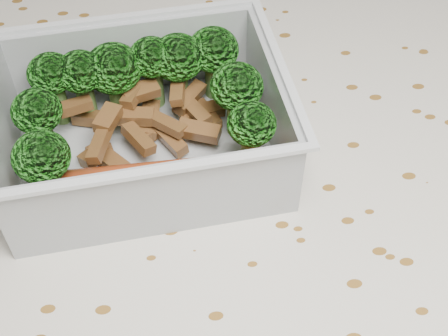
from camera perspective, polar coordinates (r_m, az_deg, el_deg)
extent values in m
cube|color=brown|center=(0.45, -1.08, -4.22)|extent=(1.40, 0.90, 0.04)
cube|color=silver|center=(0.43, -1.13, -2.42)|extent=(1.46, 0.96, 0.01)
cube|color=silver|center=(0.45, -7.07, 1.40)|extent=(0.20, 0.16, 0.00)
cube|color=silver|center=(0.48, -8.48, 10.05)|extent=(0.18, 0.02, 0.06)
cube|color=silver|center=(0.38, -6.25, -2.89)|extent=(0.18, 0.02, 0.06)
cube|color=silver|center=(0.44, 4.34, 6.05)|extent=(0.02, 0.13, 0.06)
cube|color=silver|center=(0.44, -19.31, 2.37)|extent=(0.02, 0.13, 0.06)
cube|color=silver|center=(0.46, -9.01, 13.47)|extent=(0.20, 0.02, 0.00)
cube|color=silver|center=(0.35, -6.58, -0.36)|extent=(0.20, 0.02, 0.00)
cube|color=silver|center=(0.42, 5.26, 9.31)|extent=(0.02, 0.14, 0.00)
cylinder|color=#608C3F|center=(0.47, -14.86, 5.79)|extent=(0.01, 0.01, 0.03)
ellipsoid|color=#328F27|center=(0.45, -15.56, 8.32)|extent=(0.03, 0.03, 0.03)
cylinder|color=#608C3F|center=(0.47, -12.44, 6.03)|extent=(0.01, 0.01, 0.03)
ellipsoid|color=#328F27|center=(0.45, -13.03, 8.59)|extent=(0.03, 0.03, 0.03)
cylinder|color=#608C3F|center=(0.47, -9.63, 6.37)|extent=(0.01, 0.01, 0.03)
ellipsoid|color=#328F27|center=(0.45, -10.10, 8.96)|extent=(0.04, 0.04, 0.03)
cylinder|color=#608C3F|center=(0.47, -6.35, 7.43)|extent=(0.01, 0.01, 0.03)
ellipsoid|color=#328F27|center=(0.45, -6.65, 10.04)|extent=(0.03, 0.03, 0.03)
cylinder|color=#608C3F|center=(0.47, -4.06, 7.43)|extent=(0.01, 0.01, 0.03)
ellipsoid|color=#328F27|center=(0.45, -4.26, 10.05)|extent=(0.04, 0.04, 0.03)
cylinder|color=#608C3F|center=(0.48, -0.94, 8.15)|extent=(0.01, 0.01, 0.03)
ellipsoid|color=#328F27|center=(0.46, -0.99, 10.77)|extent=(0.04, 0.04, 0.03)
cylinder|color=#608C3F|center=(0.45, -15.96, 2.47)|extent=(0.01, 0.01, 0.03)
ellipsoid|color=#328F27|center=(0.43, -16.75, 5.00)|extent=(0.03, 0.03, 0.03)
cylinder|color=#608C3F|center=(0.45, 1.11, 4.81)|extent=(0.01, 0.01, 0.03)
ellipsoid|color=#328F27|center=(0.43, 1.17, 7.46)|extent=(0.04, 0.04, 0.03)
cylinder|color=#608C3F|center=(0.42, -15.54, -1.51)|extent=(0.01, 0.01, 0.03)
ellipsoid|color=#328F27|center=(0.40, -16.37, 1.00)|extent=(0.04, 0.04, 0.03)
cylinder|color=#608C3F|center=(0.42, 2.42, 1.39)|extent=(0.01, 0.01, 0.03)
ellipsoid|color=#328F27|center=(0.40, 2.55, 4.04)|extent=(0.03, 0.03, 0.03)
cube|color=brown|center=(0.45, -4.26, 7.11)|extent=(0.01, 0.03, 0.01)
cube|color=brown|center=(0.46, -6.83, 4.46)|extent=(0.02, 0.04, 0.01)
cube|color=brown|center=(0.45, -7.59, 6.95)|extent=(0.03, 0.02, 0.01)
cube|color=brown|center=(0.46, -3.18, 6.41)|extent=(0.03, 0.03, 0.01)
cube|color=brown|center=(0.44, -11.66, 1.23)|extent=(0.03, 0.02, 0.01)
cube|color=brown|center=(0.44, -5.37, 4.07)|extent=(0.03, 0.03, 0.01)
cube|color=brown|center=(0.45, -13.42, 5.53)|extent=(0.03, 0.02, 0.01)
cube|color=brown|center=(0.44, -10.57, 4.46)|extent=(0.02, 0.03, 0.01)
cube|color=brown|center=(0.46, -7.65, 4.09)|extent=(0.03, 0.04, 0.01)
cube|color=brown|center=(0.42, -11.25, 2.33)|extent=(0.02, 0.04, 0.01)
cube|color=brown|center=(0.45, -8.31, 6.66)|extent=(0.02, 0.03, 0.01)
cube|color=brown|center=(0.44, -4.81, 2.52)|extent=(0.02, 0.03, 0.01)
cube|color=brown|center=(0.45, -2.61, 5.23)|extent=(0.02, 0.03, 0.01)
cube|color=brown|center=(0.44, -10.58, 0.81)|extent=(0.03, 0.03, 0.01)
cube|color=brown|center=(0.46, -1.67, 4.88)|extent=(0.02, 0.03, 0.01)
cube|color=brown|center=(0.44, -2.31, 3.39)|extent=(0.03, 0.02, 0.01)
cube|color=brown|center=(0.45, -8.16, 4.69)|extent=(0.03, 0.02, 0.01)
cube|color=brown|center=(0.46, -2.05, 5.12)|extent=(0.03, 0.02, 0.01)
cube|color=brown|center=(0.47, -12.14, 4.49)|extent=(0.03, 0.02, 0.01)
cube|color=brown|center=(0.43, -7.83, 2.66)|extent=(0.03, 0.03, 0.01)
cylinder|color=#B2401B|center=(0.41, -5.96, -1.22)|extent=(0.14, 0.03, 0.03)
sphere|color=#B2401B|center=(0.41, 3.48, -0.29)|extent=(0.03, 0.03, 0.03)
sphere|color=#B2401B|center=(0.42, -15.33, -2.10)|extent=(0.03, 0.03, 0.03)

